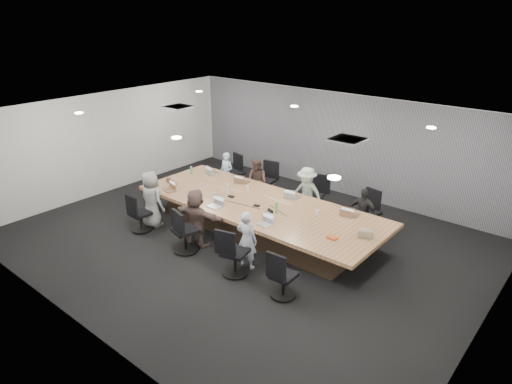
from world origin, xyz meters
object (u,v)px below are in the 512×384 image
Objects in this scene: snack_packet at (332,238)px; person_5 at (197,218)px; chair_6 at (235,256)px; person_2 at (306,193)px; person_4 at (152,199)px; conference_table at (259,217)px; chair_0 at (235,176)px; chair_5 at (185,234)px; laptop_5 at (214,207)px; mug_brown at (168,180)px; person_3 at (362,213)px; bottle_green_right at (276,208)px; chair_3 at (369,216)px; chair_1 at (265,184)px; person_0 at (226,173)px; laptop_3 at (351,214)px; canvas_bag at (365,233)px; laptop_0 at (212,173)px; bottle_green_left at (191,170)px; person_1 at (257,181)px; chair_7 at (283,279)px; stapler at (270,211)px; chair_2 at (314,198)px; laptop_1 at (243,182)px; laptop_2 at (294,197)px; person_6 at (247,240)px; laptop_6 at (264,225)px; chair_4 at (141,217)px; laptop_4 at (169,190)px; bottle_clear at (227,189)px.

person_5 is at bearing -162.07° from snack_packet.
person_2 is (-0.39, 3.05, 0.26)m from chair_6.
conference_table is at bearing -149.74° from person_4.
chair_0 is 3.78m from chair_5.
mug_brown reaches higher than laptop_5.
laptop_5 is (-2.58, -2.15, 0.16)m from person_3.
bottle_green_right is at bearing -128.31° from person_3.
chair_0 reaches higher than chair_3.
chair_1 reaches higher than laptop_5.
person_0 is 9.71× the size of mug_brown.
mug_brown reaches higher than chair_0.
person_2 is 5.68× the size of bottle_green_right.
canvas_bag is at bearing 127.52° from laptop_3.
person_4 reaches higher than laptop_0.
bottle_green_left is (-2.01, 2.07, 0.43)m from chair_5.
chair_5 is at bearing -78.83° from person_1.
chair_7 is 5.25m from person_0.
chair_7 is 2.14m from stapler.
chair_2 is 1.92m from bottle_green_right.
person_1 is at bearing -112.03° from person_4.
canvas_bag is at bearing 47.15° from snack_packet.
laptop_1 reaches higher than conference_table.
person_0 is at bearing 158.37° from snack_packet.
mug_brown is (-3.06, -1.23, 0.05)m from laptop_2.
chair_2 is at bearing 88.34° from chair_5.
person_6 reaches higher than chair_7.
person_1 reaches higher than bottle_green_right.
conference_table is 22.16× the size of canvas_bag.
chair_1 is 3.08× the size of laptop_6.
laptop_1 is 2.38m from person_4.
chair_1 is 3.25m from laptop_3.
chair_1 is at bearing 13.98° from person_0.
laptop_0 is at bearing -169.93° from person_3.
conference_table is 2.58m from chair_3.
person_2 is 1.13× the size of person_3.
person_2 is (1.58, 0.55, -0.08)m from laptop_1.
chair_2 is 0.61× the size of person_4.
chair_4 is at bearing 64.65° from chair_1.
chair_1 is at bearing 41.96° from bottle_green_left.
chair_3 is at bearing 41.84° from chair_4.
laptop_4 is 1.22× the size of canvas_bag.
laptop_2 is 1.92m from laptop_5.
chair_0 is 3.36× the size of bottle_clear.
person_4 is at bearing -160.50° from laptop_5.
chair_1 is (1.12, 0.00, 0.03)m from chair_0.
person_1 reaches higher than laptop_6.
person_1 reaches higher than chair_4.
snack_packet is (2.84, 1.27, 0.34)m from chair_5.
mug_brown is at bearing 12.47° from laptop_2.
conference_table is 2.06m from chair_1.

